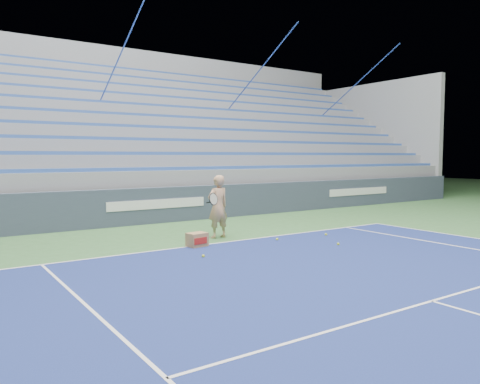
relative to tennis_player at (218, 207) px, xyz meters
name	(u,v)px	position (x,y,z in m)	size (l,w,h in m)	color
sponsor_barrier	(156,205)	(-0.20, 3.34, -0.25)	(30.00, 0.32, 1.10)	#364052
bleachers	(97,149)	(-0.20, 9.06, 1.56)	(31.00, 9.15, 7.30)	gray
tennis_player	(218,207)	(0.00, 0.00, 0.00)	(0.91, 0.83, 1.59)	tan
ball_box	(197,240)	(-1.00, -0.73, -0.63)	(0.47, 0.38, 0.32)	#9C764B
tennis_ball_0	(326,234)	(2.48, -1.31, -0.76)	(0.07, 0.07, 0.07)	#C8DA2C
tennis_ball_1	(277,239)	(1.00, -1.14, -0.76)	(0.07, 0.07, 0.07)	#C8DA2C
tennis_ball_2	(338,244)	(1.78, -2.43, -0.76)	(0.07, 0.07, 0.07)	#C8DA2C
tennis_ball_3	(203,256)	(-1.46, -1.81, -0.76)	(0.07, 0.07, 0.07)	#C8DA2C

